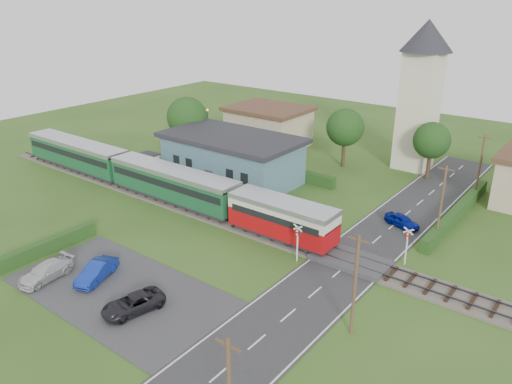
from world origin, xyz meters
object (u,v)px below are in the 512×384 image
Objects in this scene: crossing_signal_near at (298,238)px; pedestrian_near at (240,198)px; car_on_road at (402,221)px; car_park_dark at (133,304)px; station_building at (232,157)px; crossing_signal_far at (407,241)px; train at (152,177)px; church_tower at (422,85)px; car_park_blue at (97,271)px; equipment_hut at (147,165)px; pedestrian_far at (147,169)px; car_park_silver at (46,271)px; house_west at (269,126)px.

crossing_signal_near is 11.40m from pedestrian_near.
car_on_road is 0.79× the size of car_park_dark.
station_building is 4.88× the size of crossing_signal_far.
car_on_road is at bearing 20.16° from train.
car_on_road is at bearing -71.64° from church_tower.
car_park_blue is (-17.68, -16.45, -1.40)m from crossing_signal_far.
station_building is (8.00, 5.79, 0.95)m from equipment_hut.
car_on_road is at bearing -62.82° from pedestrian_far.
car_on_road is 15.65m from pedestrian_near.
pedestrian_far is (-10.83, 19.41, 0.49)m from car_park_silver.
car_park_dark is (11.33, -24.06, -2.01)m from station_building.
church_tower is at bearing -114.56° from pedestrian_near.
train is at bearing 11.84° from pedestrian_near.
train is 23.06m from house_west.
car_park_dark is at bearing -125.09° from crossing_signal_far.
equipment_hut is 9.92m from station_building.
house_west reaches higher than car_park_blue.
station_building is 0.91× the size of church_tower.
pedestrian_near is at bearing -44.65° from station_building.
equipment_hut is at bearing 144.48° from train.
train reaches higher than car_on_road.
pedestrian_far is at bearing -135.07° from church_tower.
train reaches higher than pedestrian_far.
crossing_signal_far is at bearing -69.98° from church_tower.
car_park_silver is at bearing -83.67° from station_building.
train is 10.69× the size of car_park_blue.
house_west is at bearing 126.77° from car_park_dark.
car_on_road is 0.78× the size of car_park_silver.
church_tower is 5.13× the size of car_on_road.
car_on_road is 30.94m from car_park_silver.
crossing_signal_far reaches higher than pedestrian_far.
station_building reaches higher than crossing_signal_near.
crossing_signal_near reaches higher than car_park_silver.
equipment_hut is at bearing 119.56° from car_on_road.
car_park_blue is (-10.48, -11.65, -1.40)m from crossing_signal_near.
crossing_signal_near reaches higher than pedestrian_near.
equipment_hut reaches higher than car_park_blue.
crossing_signal_near is 0.81× the size of car_park_blue.
pedestrian_far reaches higher than car_park_silver.
church_tower is at bearing 44.75° from equipment_hut.
station_building is 26.67m from car_park_dark.
house_west is 3.30× the size of crossing_signal_near.
crossing_signal_far is at bearing 5.04° from train.
pedestrian_far is at bearing 119.86° from car_on_road.
house_west is (-1.48, 23.00, 0.61)m from train.
car_park_silver is at bearing -78.77° from house_west.
house_west is at bearing 130.11° from crossing_signal_near.
pedestrian_far is at bearing 109.71° from car_park_blue.
pedestrian_near is at bearing 131.32° from car_on_road.
car_on_road is (24.20, 8.89, -1.54)m from train.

